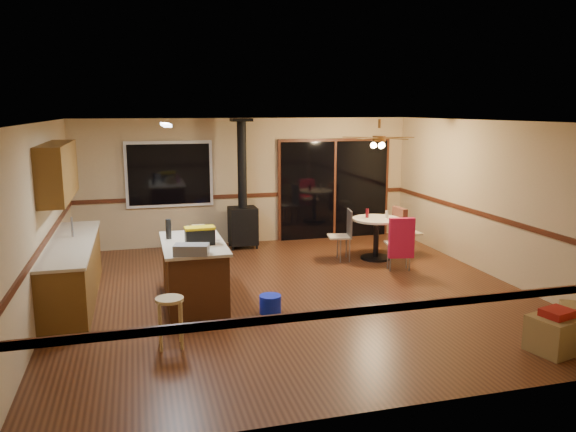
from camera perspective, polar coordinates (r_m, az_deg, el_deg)
name	(u,v)px	position (r m, az deg, el deg)	size (l,w,h in m)	color
floor	(293,293)	(8.69, 0.52, -7.83)	(7.00, 7.00, 0.00)	#4B2614
ceiling	(293,122)	(8.24, 0.56, 9.57)	(7.00, 7.00, 0.00)	silver
wall_back	(248,181)	(11.74, -4.11, 3.55)	(7.00, 7.00, 0.00)	tan
wall_front	(399,276)	(5.18, 11.17, -5.99)	(7.00, 7.00, 0.00)	tan
wall_left	(41,222)	(8.16, -23.84, -0.56)	(7.00, 7.00, 0.00)	tan
wall_right	(497,200)	(9.90, 20.44, 1.54)	(7.00, 7.00, 0.00)	tan
chair_rail	(293,229)	(8.43, 0.54, -1.37)	(7.00, 7.00, 0.08)	#451F11
window	(169,174)	(11.47, -11.96, 4.18)	(1.72, 0.10, 1.32)	black
sliding_door	(334,190)	(12.23, 4.73, 2.65)	(2.52, 0.10, 2.10)	black
lower_cabinets	(73,273)	(8.80, -21.00, -5.40)	(0.60, 3.00, 0.86)	brown
countertop	(71,243)	(8.69, -21.20, -2.55)	(0.64, 3.04, 0.04)	beige
upper_cabinets	(58,171)	(8.74, -22.34, 4.23)	(0.35, 2.00, 0.80)	brown
kitchen_island	(194,272)	(8.29, -9.54, -5.62)	(0.88, 1.68, 0.90)	#462411
wood_stove	(243,212)	(11.35, -4.62, 0.38)	(0.55, 0.50, 2.52)	black
ceiling_fan	(379,141)	(10.39, 9.23, 7.55)	(0.24, 0.24, 0.55)	brown
fluorescent_strip	(166,125)	(8.24, -12.32, 9.05)	(0.10, 1.20, 0.04)	white
toolbox_grey	(191,250)	(7.46, -9.78, -3.38)	(0.45, 0.25, 0.14)	slate
toolbox_black	(200,237)	(7.99, -8.95, -2.10)	(0.40, 0.21, 0.22)	black
toolbox_yellow_lid	(200,228)	(7.96, -8.97, -1.21)	(0.42, 0.22, 0.03)	gold
box_on_island	(199,232)	(8.41, -9.05, -1.61)	(0.20, 0.27, 0.18)	olive
bottle_dark	(169,229)	(8.42, -12.04, -1.30)	(0.08, 0.08, 0.29)	black
bottle_pink	(213,233)	(8.23, -7.61, -1.74)	(0.07, 0.07, 0.21)	#D84C8C
bottle_white	(188,231)	(8.51, -10.10, -1.55)	(0.05, 0.05, 0.16)	white
bar_stool	(170,322)	(6.88, -11.86, -10.53)	(0.33, 0.33, 0.61)	tan
blue_bucket	(270,304)	(7.85, -1.81, -8.93)	(0.30, 0.30, 0.25)	#0E21C6
dining_table	(376,231)	(10.62, 8.96, -1.54)	(0.90, 0.90, 0.78)	black
glass_red	(367,213)	(10.58, 8.05, 0.29)	(0.06, 0.06, 0.17)	#590C14
glass_cream	(387,214)	(10.59, 10.01, 0.15)	(0.06, 0.06, 0.14)	beige
chair_left	(345,229)	(10.45, 5.80, -1.33)	(0.47, 0.47, 0.51)	#BDAE8C
chair_near	(401,238)	(9.86, 11.41, -2.19)	(0.49, 0.53, 0.70)	#BDAE8C
chair_right	(401,226)	(10.86, 11.36, -0.98)	(0.47, 0.44, 0.70)	#BDAE8C
box_under_window	(198,241)	(11.39, -9.17, -2.52)	(0.45, 0.36, 0.36)	olive
box_corner_a	(555,334)	(7.34, 25.53, -10.76)	(0.56, 0.47, 0.42)	olive
box_small_red	(557,313)	(7.26, 25.69, -8.87)	(0.33, 0.28, 0.09)	maroon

